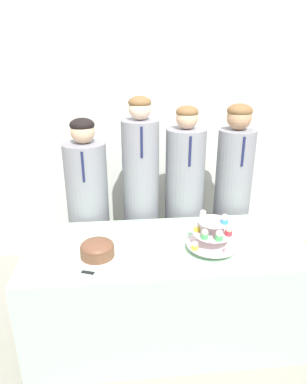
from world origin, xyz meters
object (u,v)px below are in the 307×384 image
Objects in this scene: cupcake_stand at (213,233)px; student_2 at (184,207)px; cake_knife at (95,274)px; round_cake at (97,249)px; student_3 at (231,203)px; student_0 at (89,216)px; student_1 at (141,204)px.

student_2 is (-0.05, 0.67, -0.13)m from cupcake_stand.
student_2 is at bearing 94.54° from cupcake_stand.
cake_knife is 0.16× the size of student_2.
round_cake is at bearing -133.62° from student_2.
cake_knife is 0.16× the size of student_3.
cupcake_stand is 0.68m from student_2.
student_0 reaches higher than cupcake_stand.
cupcake_stand is 0.78m from student_1.
cake_knife is at bearing -83.44° from student_0.
round_cake is at bearing 108.23° from cake_knife.
student_2 is (0.66, 0.85, -0.01)m from cake_knife.
student_3 is at bearing 63.21° from cupcake_stand.
round_cake is 0.18m from cake_knife.
student_1 is at bearing 180.00° from student_3.
cake_knife is 0.74m from cupcake_stand.
student_2 is at bearing 46.38° from round_cake.
cake_knife is at bearing -110.19° from student_1.
round_cake is at bearing -179.00° from cupcake_stand.
student_0 is 0.42m from student_1.
student_0 is at bearing 116.54° from cake_knife.
student_3 is (0.39, -0.00, 0.02)m from student_2.
cake_knife is at bearing -91.74° from round_cake.
cupcake_stand is at bearing -85.46° from student_2.
round_cake is 0.14× the size of student_1.
student_0 is 0.76m from student_2.
cake_knife is (-0.01, -0.17, -0.05)m from round_cake.
cupcake_stand is (0.70, 0.01, 0.06)m from round_cake.
cupcake_stand is 0.21× the size of student_2.
cupcake_stand is at bearing -59.49° from student_1.
student_2 is (0.65, 0.68, -0.06)m from round_cake.
cupcake_stand is at bearing 34.50° from cake_knife.
student_0 is at bearing 140.30° from cupcake_stand.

